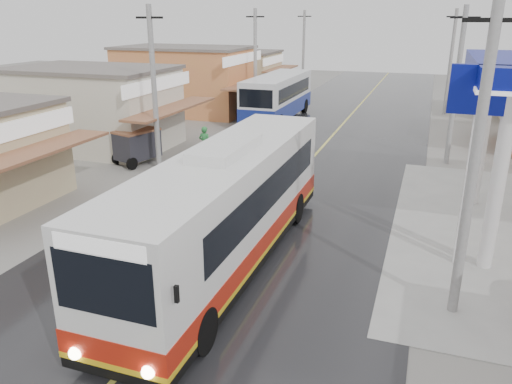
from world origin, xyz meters
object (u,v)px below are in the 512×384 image
coach_bus (228,207)px  cyclist (207,154)px  second_bus (278,96)px  tricycle_near (137,144)px

coach_bus → cyclist: (-5.06, 9.43, -1.17)m
second_bus → tricycle_near: size_ratio=3.62×
second_bus → tricycle_near: second_bus is taller
second_bus → cyclist: size_ratio=4.48×
tricycle_near → second_bus: bearing=92.7°
tricycle_near → coach_bus: bearing=-27.8°
cyclist → tricycle_near: bearing=-168.6°
second_bus → tricycle_near: (-3.61, -13.79, -0.72)m
second_bus → coach_bus: bearing=-76.6°
second_bus → cyclist: 13.30m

